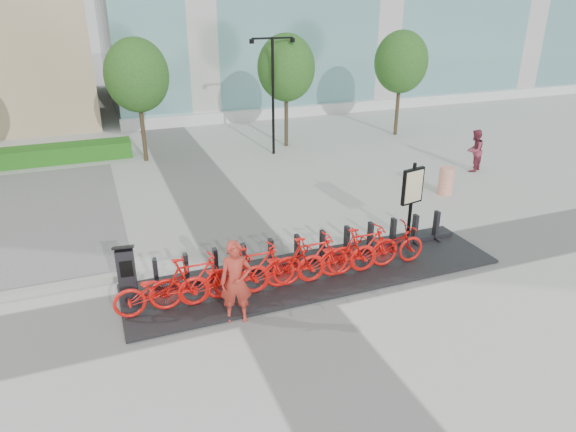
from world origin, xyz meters
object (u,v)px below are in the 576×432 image
object	(u,v)px
bike_0	(161,289)
construction_barrel	(446,181)
map_sign	(413,189)
kiosk	(127,275)
pedestrian	(474,151)
worker_red	(236,282)

from	to	relation	value
bike_0	construction_barrel	world-z (taller)	bike_0
construction_barrel	map_sign	bearing A→B (deg)	-141.26
kiosk	pedestrian	bearing A→B (deg)	26.79
worker_red	pedestrian	world-z (taller)	worker_red
worker_red	map_sign	bearing A→B (deg)	35.73
kiosk	map_sign	size ratio (longest dim) A/B	0.65
pedestrian	map_sign	world-z (taller)	map_sign
map_sign	bike_0	bearing A→B (deg)	178.31
worker_red	pedestrian	distance (m)	13.52
kiosk	map_sign	bearing A→B (deg)	11.77
construction_barrel	map_sign	distance (m)	4.33
bike_0	pedestrian	size ratio (longest dim) A/B	1.23
kiosk	pedestrian	xyz separation A→B (m)	(13.93, 5.17, 0.05)
bike_0	construction_barrel	size ratio (longest dim) A/B	2.09
bike_0	construction_barrel	xyz separation A→B (m)	(10.59, 3.99, -0.13)
pedestrian	map_sign	distance (m)	7.46
worker_red	map_sign	size ratio (longest dim) A/B	0.82
pedestrian	worker_red	bearing A→B (deg)	-1.03
worker_red	map_sign	world-z (taller)	map_sign
kiosk	pedestrian	distance (m)	14.86
bike_0	worker_red	size ratio (longest dim) A/B	1.11
bike_0	pedestrian	bearing A→B (deg)	-66.48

